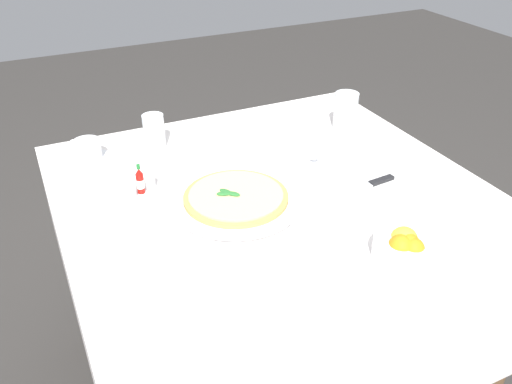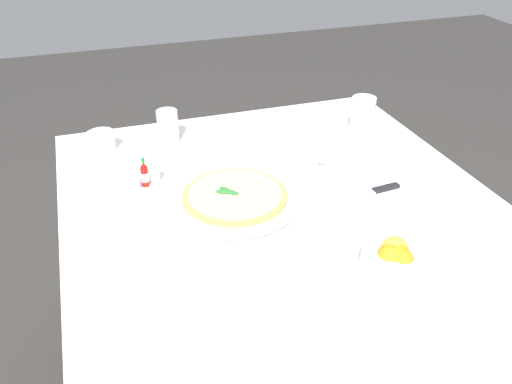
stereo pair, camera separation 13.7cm
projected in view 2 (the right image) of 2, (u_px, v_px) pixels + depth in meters
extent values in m
plane|color=#33302D|center=(272.00, 382.00, 1.79)|extent=(8.00, 8.00, 0.00)
cube|color=white|center=(276.00, 197.00, 1.40)|extent=(1.09, 1.09, 0.02)
cube|color=white|center=(223.00, 157.00, 1.92)|extent=(1.09, 0.01, 0.28)
cube|color=white|center=(441.00, 209.00, 1.63)|extent=(0.01, 1.09, 0.28)
cube|color=white|center=(73.00, 284.00, 1.34)|extent=(0.01, 1.09, 0.28)
cylinder|color=brown|center=(343.00, 200.00, 2.08)|extent=(0.06, 0.06, 0.72)
cylinder|color=brown|center=(107.00, 244.00, 1.84)|extent=(0.06, 0.06, 0.72)
cylinder|color=brown|center=(501.00, 380.00, 1.36)|extent=(0.06, 0.06, 0.72)
cylinder|color=white|center=(235.00, 202.00, 1.36)|extent=(0.20, 0.20, 0.01)
cylinder|color=white|center=(235.00, 199.00, 1.35)|extent=(0.33, 0.33, 0.01)
cylinder|color=tan|center=(235.00, 196.00, 1.35)|extent=(0.26, 0.26, 0.01)
cylinder|color=#F4DB8E|center=(235.00, 194.00, 1.34)|extent=(0.24, 0.24, 0.00)
ellipsoid|color=#2D7533|center=(225.00, 190.00, 1.35)|extent=(0.03, 0.04, 0.01)
ellipsoid|color=#2D7533|center=(232.00, 192.00, 1.34)|extent=(0.04, 0.04, 0.01)
ellipsoid|color=#2D7533|center=(222.00, 191.00, 1.34)|extent=(0.04, 0.03, 0.01)
cylinder|color=white|center=(104.00, 151.00, 1.60)|extent=(0.13, 0.13, 0.01)
cylinder|color=white|center=(102.00, 141.00, 1.58)|extent=(0.08, 0.08, 0.06)
torus|color=white|center=(91.00, 136.00, 1.61)|extent=(0.03, 0.03, 0.03)
cylinder|color=black|center=(101.00, 133.00, 1.57)|extent=(0.07, 0.07, 0.00)
cylinder|color=white|center=(304.00, 165.00, 1.52)|extent=(0.13, 0.13, 0.01)
cylinder|color=white|center=(305.00, 154.00, 1.51)|extent=(0.08, 0.08, 0.06)
torus|color=white|center=(322.00, 157.00, 1.49)|extent=(0.03, 0.03, 0.03)
cylinder|color=black|center=(305.00, 145.00, 1.49)|extent=(0.07, 0.07, 0.00)
cylinder|color=white|center=(362.00, 116.00, 1.67)|extent=(0.07, 0.07, 0.12)
cylinder|color=silver|center=(362.00, 121.00, 1.68)|extent=(0.07, 0.07, 0.09)
cylinder|color=white|center=(168.00, 127.00, 1.63)|extent=(0.06, 0.06, 0.10)
cylinder|color=silver|center=(169.00, 133.00, 1.64)|extent=(0.06, 0.06, 0.06)
cube|color=white|center=(370.00, 197.00, 1.37)|extent=(0.24, 0.17, 0.02)
cube|color=silver|center=(353.00, 197.00, 1.34)|extent=(0.12, 0.03, 0.01)
cube|color=black|center=(386.00, 188.00, 1.38)|extent=(0.08, 0.02, 0.01)
cylinder|color=white|center=(397.00, 261.00, 1.13)|extent=(0.15, 0.15, 0.04)
sphere|color=orange|center=(389.00, 257.00, 1.12)|extent=(0.06, 0.06, 0.06)
sphere|color=orange|center=(402.00, 260.00, 1.11)|extent=(0.05, 0.05, 0.05)
sphere|color=orange|center=(398.00, 256.00, 1.12)|extent=(0.05, 0.05, 0.05)
sphere|color=yellow|center=(394.00, 250.00, 1.14)|extent=(0.06, 0.06, 0.06)
cylinder|color=#B7140F|center=(145.00, 177.00, 1.42)|extent=(0.02, 0.02, 0.05)
cylinder|color=white|center=(145.00, 177.00, 1.42)|extent=(0.02, 0.02, 0.02)
cone|color=#B7140F|center=(143.00, 165.00, 1.40)|extent=(0.02, 0.02, 0.02)
cylinder|color=#1E722D|center=(143.00, 160.00, 1.39)|extent=(0.01, 0.01, 0.01)
cylinder|color=white|center=(135.00, 183.00, 1.41)|extent=(0.03, 0.03, 0.04)
cylinder|color=white|center=(135.00, 185.00, 1.41)|extent=(0.02, 0.02, 0.03)
sphere|color=silver|center=(134.00, 175.00, 1.40)|extent=(0.02, 0.02, 0.02)
cylinder|color=white|center=(155.00, 176.00, 1.44)|extent=(0.03, 0.03, 0.04)
cylinder|color=#38332D|center=(155.00, 178.00, 1.44)|extent=(0.02, 0.02, 0.03)
sphere|color=silver|center=(154.00, 168.00, 1.43)|extent=(0.02, 0.02, 0.02)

